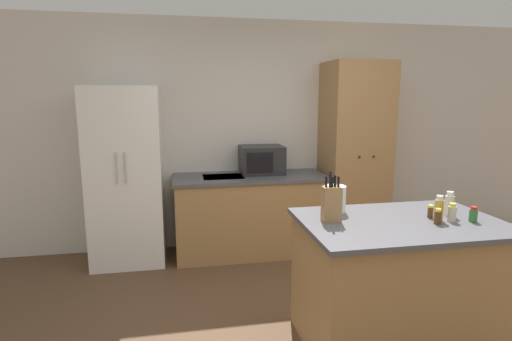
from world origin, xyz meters
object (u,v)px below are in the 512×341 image
object	(u,v)px
pantry_cabinet	(354,156)
microwave	(262,160)
refrigerator	(126,176)
spice_bottle_orange_cap	(452,213)
spice_bottle_short_red	(449,205)
spice_bottle_tall_dark	(473,215)
kettle	(335,199)
spice_bottle_pale_salt	(430,212)
knife_block	(332,203)
spice_bottle_amber_oil	(438,217)
spice_bottle_green_herb	(439,209)

from	to	relation	value
pantry_cabinet	microwave	xyz separation A→B (m)	(-1.07, 0.09, -0.02)
refrigerator	spice_bottle_orange_cap	distance (m)	3.07
spice_bottle_short_red	refrigerator	bearing A→B (deg)	142.73
spice_bottle_tall_dark	kettle	distance (m)	0.92
microwave	spice_bottle_pale_salt	world-z (taller)	microwave
knife_block	spice_bottle_short_red	bearing A→B (deg)	-2.05
pantry_cabinet	spice_bottle_short_red	size ratio (longest dim) A/B	12.20
pantry_cabinet	spice_bottle_amber_oil	xyz separation A→B (m)	(-0.31, -2.01, -0.10)
spice_bottle_amber_oil	spice_bottle_green_herb	bearing A→B (deg)	51.91
spice_bottle_short_red	spice_bottle_pale_salt	bearing A→B (deg)	-172.60
spice_bottle_amber_oil	spice_bottle_orange_cap	xyz separation A→B (m)	(0.13, 0.03, 0.01)
spice_bottle_tall_dark	kettle	size ratio (longest dim) A/B	0.48
pantry_cabinet	spice_bottle_pale_salt	distance (m)	1.89
kettle	spice_bottle_pale_salt	bearing A→B (deg)	-23.69
spice_bottle_orange_cap	kettle	world-z (taller)	kettle
knife_block	kettle	world-z (taller)	knife_block
refrigerator	spice_bottle_tall_dark	world-z (taller)	refrigerator
spice_bottle_short_red	kettle	xyz separation A→B (m)	(-0.76, 0.24, 0.02)
spice_bottle_green_herb	knife_block	bearing A→B (deg)	170.11
refrigerator	spice_bottle_green_herb	bearing A→B (deg)	-40.43
microwave	kettle	bearing A→B (deg)	-83.20
refrigerator	pantry_cabinet	xyz separation A→B (m)	(2.54, 0.01, 0.14)
spice_bottle_amber_oil	kettle	world-z (taller)	kettle
knife_block	spice_bottle_orange_cap	size ratio (longest dim) A/B	2.77
refrigerator	spice_bottle_short_red	distance (m)	3.04
microwave	knife_block	xyz separation A→B (m)	(0.09, -1.91, -0.01)
spice_bottle_green_herb	kettle	distance (m)	0.70
pantry_cabinet	spice_bottle_orange_cap	world-z (taller)	pantry_cabinet
spice_bottle_short_red	pantry_cabinet	bearing A→B (deg)	86.45
refrigerator	spice_bottle_short_red	bearing A→B (deg)	-37.27
microwave	spice_bottle_pale_salt	xyz separation A→B (m)	(0.80, -1.96, -0.09)
knife_block	spice_bottle_pale_salt	bearing A→B (deg)	-4.16
spice_bottle_green_herb	kettle	world-z (taller)	kettle
microwave	spice_bottle_pale_salt	size ratio (longest dim) A/B	5.30
pantry_cabinet	spice_bottle_green_herb	world-z (taller)	pantry_cabinet
spice_bottle_amber_oil	knife_block	bearing A→B (deg)	164.53
spice_bottle_tall_dark	kettle	xyz separation A→B (m)	(-0.83, 0.40, 0.05)
spice_bottle_short_red	spice_bottle_green_herb	world-z (taller)	same
knife_block	kettle	distance (m)	0.24
kettle	microwave	bearing A→B (deg)	96.80
spice_bottle_amber_oil	spice_bottle_short_red	bearing A→B (deg)	38.41
refrigerator	kettle	size ratio (longest dim) A/B	8.50
pantry_cabinet	knife_block	world-z (taller)	pantry_cabinet
spice_bottle_short_red	kettle	world-z (taller)	kettle
microwave	spice_bottle_amber_oil	xyz separation A→B (m)	(0.77, -2.09, -0.08)
microwave	kettle	size ratio (longest dim) A/B	2.20
spice_bottle_orange_cap	kettle	distance (m)	0.78
spice_bottle_tall_dark	microwave	bearing A→B (deg)	116.19
spice_bottle_short_red	kettle	bearing A→B (deg)	162.24
spice_bottle_short_red	kettle	distance (m)	0.80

